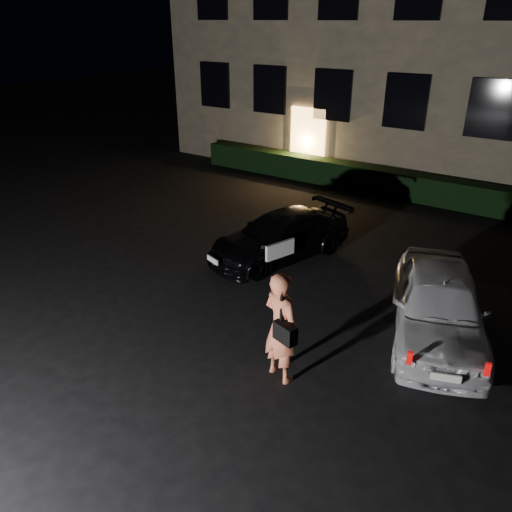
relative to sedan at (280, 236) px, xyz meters
The scene contains 6 objects.
ground 4.34m from the sedan, 82.93° to the right, with size 80.00×80.00×0.00m, color black.
building 12.03m from the sedan, 87.17° to the left, with size 20.00×8.11×12.00m.
hedge 6.25m from the sedan, 85.13° to the left, with size 15.00×0.70×0.85m, color black.
sedan is the anchor object (origin of this frame).
hatch 4.41m from the sedan, 16.93° to the right, with size 2.81×4.22×1.33m.
man 4.66m from the sedan, 58.01° to the right, with size 0.81×0.66×1.94m.
Camera 1 is at (5.36, -5.39, 5.41)m, focal length 35.00 mm.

